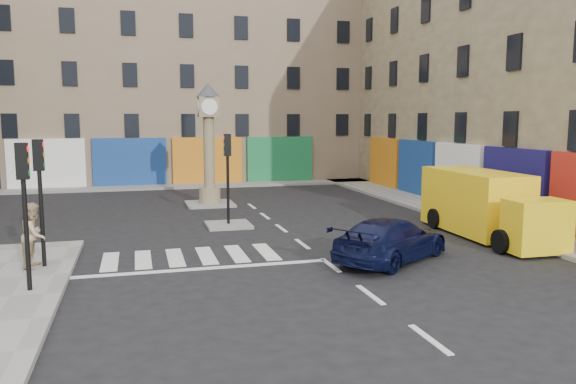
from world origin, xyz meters
name	(u,v)px	position (x,y,z in m)	size (l,w,h in m)	color
ground	(342,274)	(0.00, 0.00, 0.00)	(120.00, 120.00, 0.00)	black
sidewalk_right	(435,207)	(8.70, 10.00, 0.07)	(2.60, 30.00, 0.15)	gray
sidewalk_far	(163,186)	(-4.00, 22.20, 0.07)	(32.00, 2.40, 0.15)	gray
island_near	(229,225)	(-2.00, 8.00, 0.06)	(1.80, 1.80, 0.12)	gray
island_far	(210,204)	(-2.00, 14.00, 0.06)	(2.40, 2.40, 0.12)	gray
building_right	(551,48)	(15.00, 10.00, 8.00)	(10.00, 30.00, 16.00)	tan
building_far	(156,62)	(-4.00, 28.00, 8.50)	(32.00, 10.00, 17.00)	#846F58
traffic_light_left_near	(24,193)	(-8.30, 0.20, 2.62)	(0.28, 0.22, 3.70)	black
traffic_light_left_far	(40,182)	(-8.30, 2.60, 2.62)	(0.28, 0.22, 3.70)	black
traffic_light_island	(228,164)	(-2.00, 8.00, 2.59)	(0.28, 0.22, 3.70)	black
clock_pillar	(209,136)	(-2.00, 14.00, 3.55)	(1.20, 1.20, 6.10)	tan
navy_sedan	(391,240)	(2.01, 1.02, 0.68)	(1.90, 4.68, 1.36)	black
yellow_van	(485,205)	(6.99, 3.47, 1.21)	(2.42, 6.75, 2.44)	yellow
pedestrian_tan	(34,235)	(-8.53, 2.59, 1.09)	(0.92, 0.72, 1.89)	tan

